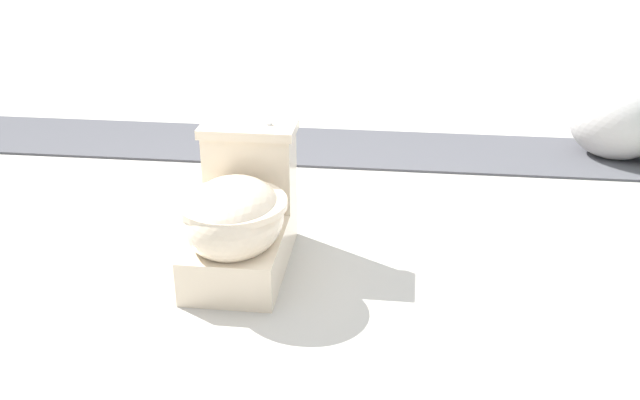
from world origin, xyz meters
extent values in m
plane|color=#B7B2A8|center=(0.00, 0.00, 0.00)|extent=(14.00, 14.00, 0.00)
cube|color=#4C4C51|center=(-1.38, 0.50, 0.01)|extent=(0.56, 8.00, 0.01)
cube|color=beige|center=(-0.08, -0.15, 0.09)|extent=(0.60, 0.34, 0.17)
ellipsoid|color=beige|center=(0.02, -0.15, 0.26)|extent=(0.44, 0.36, 0.28)
cylinder|color=beige|center=(0.02, -0.15, 0.32)|extent=(0.39, 0.39, 0.03)
cube|color=beige|center=(-0.29, -0.15, 0.32)|extent=(0.18, 0.34, 0.30)
cube|color=beige|center=(-0.29, -0.15, 0.49)|extent=(0.21, 0.37, 0.04)
cylinder|color=silver|center=(-0.29, -0.07, 0.51)|extent=(0.02, 0.02, 0.01)
ellipsoid|color=#B7B2AD|center=(-1.41, 1.52, 0.19)|extent=(0.49, 0.56, 0.37)
camera|label=1|loc=(2.36, 0.43, 1.44)|focal=42.00mm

